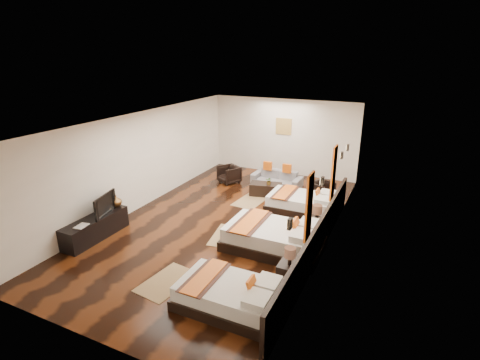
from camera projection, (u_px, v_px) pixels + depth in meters
The scene contains 30 objects.
floor at pixel (225, 222), 9.95m from camera, with size 5.50×9.50×0.01m, color black.
ceiling at pixel (224, 120), 9.02m from camera, with size 5.50×9.50×0.01m, color white.
back_wall at pixel (283, 137), 13.54m from camera, with size 5.50×0.01×2.80m, color silver.
left_wall at pixel (141, 161), 10.59m from camera, with size 0.01×9.50×2.80m, color silver.
right_wall at pixel (331, 189), 8.39m from camera, with size 0.01×9.50×2.80m, color silver.
headboard_panel at pixel (318, 241), 8.04m from camera, with size 0.08×6.60×0.90m, color black.
bed_near at pixel (230, 295), 6.56m from camera, with size 1.89×1.19×0.72m.
bed_mid at pixel (275, 237), 8.52m from camera, with size 2.26×1.42×0.86m.
bed_far at pixel (303, 203), 10.56m from camera, with size 1.95×1.22×0.74m.
nightstand_a at pixel (289, 272), 7.18m from camera, with size 0.42×0.42×0.83m.
nightstand_b at pixel (316, 227), 9.00m from camera, with size 0.45×0.45×0.89m.
jute_mat_near at pixel (167, 282), 7.35m from camera, with size 0.75×1.20×0.01m, color #93744B.
jute_mat_mid at pixel (228, 236), 9.18m from camera, with size 0.75×1.20×0.01m, color #93744B.
jute_mat_far at pixel (250, 201), 11.33m from camera, with size 0.75×1.20×0.01m, color #93744B.
tv_console at pixel (96, 228), 9.02m from camera, with size 0.50×1.80×0.55m, color black.
tv at pixel (102, 204), 9.03m from camera, with size 0.92×0.12×0.53m, color black.
book at pixel (77, 226), 8.49m from camera, with size 0.23×0.31×0.03m, color black.
figurine at pixel (116, 201), 9.53m from camera, with size 0.31×0.31×0.32m, color brown.
sofa at pixel (277, 178), 12.62m from camera, with size 1.73×0.68×0.51m, color slate.
armchair_left at pixel (229, 174), 12.84m from camera, with size 0.65×0.67×0.61m, color black.
armchair_right at pixel (322, 191), 11.38m from camera, with size 0.62×0.64×0.58m, color black.
coffee_table at pixel (266, 189), 11.74m from camera, with size 1.00×0.50×0.40m, color black.
table_plant at pixel (269, 181), 11.55m from camera, with size 0.22×0.19×0.25m, color #285B1E.
orange_panel_a at pixel (309, 207), 6.67m from camera, with size 0.04×0.40×1.30m, color #D86014.
orange_panel_b at pixel (334, 173), 8.55m from camera, with size 0.04×0.40×1.30m, color #D86014.
sconce_near at pixel (290, 224), 5.69m from camera, with size 0.07×0.12×0.18m.
sconce_mid at pixel (322, 181), 7.57m from camera, with size 0.07×0.12×0.18m.
sconce_far at pixel (342, 155), 9.45m from camera, with size 0.07×0.12×0.18m.
sconce_lounge at pixel (348, 148), 10.22m from camera, with size 0.07×0.12×0.18m.
gold_artwork at pixel (284, 126), 13.39m from camera, with size 0.60×0.04×0.60m, color #AD873F.
Camera 1 is at (4.19, -7.99, 4.39)m, focal length 27.29 mm.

